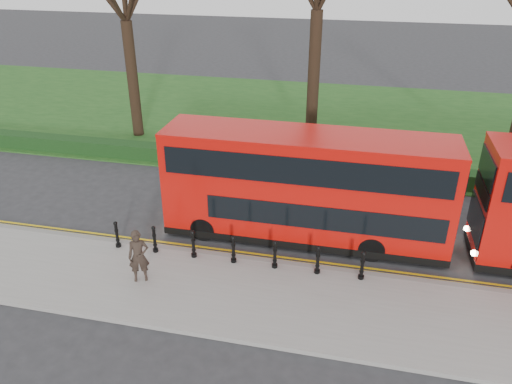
# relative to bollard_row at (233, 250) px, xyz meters

# --- Properties ---
(ground) EXTENTS (120.00, 120.00, 0.00)m
(ground) POSITION_rel_bollard_row_xyz_m (-0.78, 1.35, -0.65)
(ground) COLOR #28282B
(ground) RESTS_ON ground
(pavement) EXTENTS (60.00, 4.00, 0.15)m
(pavement) POSITION_rel_bollard_row_xyz_m (-0.78, -1.65, -0.58)
(pavement) COLOR gray
(pavement) RESTS_ON ground
(kerb) EXTENTS (60.00, 0.25, 0.16)m
(kerb) POSITION_rel_bollard_row_xyz_m (-0.78, 0.35, -0.58)
(kerb) COLOR slate
(kerb) RESTS_ON ground
(grass_verge) EXTENTS (60.00, 18.00, 0.06)m
(grass_verge) POSITION_rel_bollard_row_xyz_m (-0.78, 16.35, -0.62)
(grass_verge) COLOR #1B4818
(grass_verge) RESTS_ON ground
(hedge) EXTENTS (60.00, 0.90, 0.80)m
(hedge) POSITION_rel_bollard_row_xyz_m (-0.78, 8.15, -0.25)
(hedge) COLOR black
(hedge) RESTS_ON ground
(yellow_line_outer) EXTENTS (60.00, 0.10, 0.01)m
(yellow_line_outer) POSITION_rel_bollard_row_xyz_m (-0.78, 0.65, -0.64)
(yellow_line_outer) COLOR yellow
(yellow_line_outer) RESTS_ON ground
(yellow_line_inner) EXTENTS (60.00, 0.10, 0.01)m
(yellow_line_inner) POSITION_rel_bollard_row_xyz_m (-0.78, 0.85, -0.64)
(yellow_line_inner) COLOR yellow
(yellow_line_inner) RESTS_ON ground
(bollard_row) EXTENTS (8.86, 0.15, 1.00)m
(bollard_row) POSITION_rel_bollard_row_xyz_m (0.00, 0.00, 0.00)
(bollard_row) COLOR black
(bollard_row) RESTS_ON pavement
(bus_lead) EXTENTS (10.40, 2.39, 4.14)m
(bus_lead) POSITION_rel_bollard_row_xyz_m (2.10, 2.42, 1.43)
(bus_lead) COLOR #B70D08
(bus_lead) RESTS_ON ground
(pedestrian) EXTENTS (0.79, 0.67, 1.83)m
(pedestrian) POSITION_rel_bollard_row_xyz_m (-2.70, -1.65, 0.42)
(pedestrian) COLOR #2D231C
(pedestrian) RESTS_ON pavement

